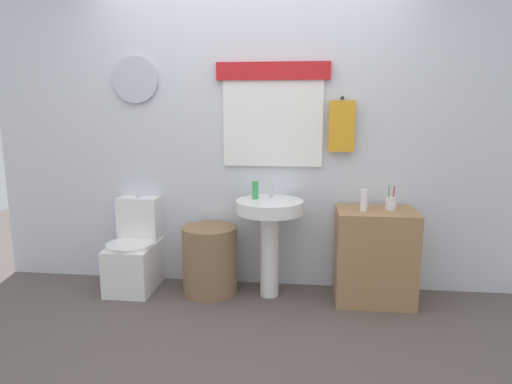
# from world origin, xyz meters

# --- Properties ---
(ground_plane) EXTENTS (8.00, 8.00, 0.00)m
(ground_plane) POSITION_xyz_m (0.00, 0.00, 0.00)
(ground_plane) COLOR #564C47
(back_wall) EXTENTS (4.40, 0.18, 2.60)m
(back_wall) POSITION_xyz_m (0.00, 1.15, 1.30)
(back_wall) COLOR silver
(back_wall) RESTS_ON ground_plane
(toilet) EXTENTS (0.38, 0.51, 0.77)m
(toilet) POSITION_xyz_m (-0.95, 0.89, 0.29)
(toilet) COLOR white
(toilet) RESTS_ON ground_plane
(laundry_hamper) EXTENTS (0.44, 0.44, 0.55)m
(laundry_hamper) POSITION_xyz_m (-0.30, 0.85, 0.28)
(laundry_hamper) COLOR #846647
(laundry_hamper) RESTS_ON ground_plane
(pedestal_sink) EXTENTS (0.53, 0.53, 0.78)m
(pedestal_sink) POSITION_xyz_m (0.18, 0.85, 0.59)
(pedestal_sink) COLOR white
(pedestal_sink) RESTS_ON ground_plane
(faucet) EXTENTS (0.03, 0.03, 0.10)m
(faucet) POSITION_xyz_m (0.18, 0.97, 0.83)
(faucet) COLOR silver
(faucet) RESTS_ON pedestal_sink
(wooden_cabinet) EXTENTS (0.60, 0.44, 0.73)m
(wooden_cabinet) POSITION_xyz_m (1.00, 0.85, 0.36)
(wooden_cabinet) COLOR #9E754C
(wooden_cabinet) RESTS_ON ground_plane
(soap_bottle) EXTENTS (0.05, 0.05, 0.14)m
(soap_bottle) POSITION_xyz_m (0.06, 0.90, 0.85)
(soap_bottle) COLOR green
(soap_bottle) RESTS_ON pedestal_sink
(lotion_bottle) EXTENTS (0.05, 0.05, 0.16)m
(lotion_bottle) POSITION_xyz_m (0.90, 0.81, 0.81)
(lotion_bottle) COLOR white
(lotion_bottle) RESTS_ON wooden_cabinet
(toothbrush_cup) EXTENTS (0.08, 0.08, 0.19)m
(toothbrush_cup) POSITION_xyz_m (1.11, 0.87, 0.78)
(toothbrush_cup) COLOR silver
(toothbrush_cup) RESTS_ON wooden_cabinet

